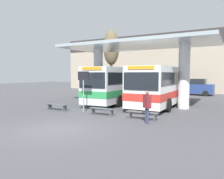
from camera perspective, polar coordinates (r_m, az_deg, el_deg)
ground_plane at (r=10.98m, az=-13.84°, el=-10.06°), size 100.00×100.00×0.00m
townhouse_backdrop at (r=33.53m, az=16.94°, el=8.09°), size 40.00×0.58×8.80m
station_canopy at (r=18.84m, az=6.53°, el=9.31°), size 12.82×6.05×5.23m
transit_bus_left_bay at (r=21.05m, az=2.85°, el=1.69°), size 3.00×11.22×3.22m
transit_bus_center_bay at (r=18.99m, az=13.18°, el=1.32°), size 2.89×10.21×3.21m
waiting_bench_near_pillar at (r=16.52m, az=-14.22°, el=-4.10°), size 1.85×0.44×0.46m
waiting_bench_mid_platform at (r=12.90m, az=7.91°, el=-6.28°), size 1.93×0.44×0.46m
waiting_bench_far_platform at (r=14.14m, az=-2.66°, el=-5.36°), size 1.78×0.44×0.46m
info_sign_platform at (r=15.31m, az=-7.49°, el=1.68°), size 0.90×0.09×2.84m
pedestrian_waiting at (r=11.77m, az=9.15°, el=-3.69°), size 0.56×0.49×1.77m
poplar_tree_behind_left at (r=31.25m, az=-0.19°, el=10.72°), size 2.23×2.23×8.82m
parked_car_street at (r=29.70m, az=20.98°, el=0.57°), size 4.39×2.13×2.07m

